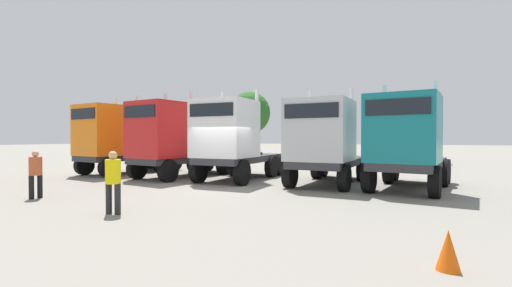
{
  "coord_description": "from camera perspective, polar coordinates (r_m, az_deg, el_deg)",
  "views": [
    {
      "loc": [
        7.79,
        -12.89,
        2.04
      ],
      "look_at": [
        0.57,
        2.55,
        1.77
      ],
      "focal_mm": 25.0,
      "sensor_mm": 36.0,
      "label": 1
    }
  ],
  "objects": [
    {
      "name": "ground",
      "position": [
        15.19,
        -6.09,
        -6.8
      ],
      "size": [
        200.0,
        200.0,
        0.0
      ],
      "primitive_type": "plane",
      "color": "gray"
    },
    {
      "name": "visitor_in_hivis",
      "position": [
        10.27,
        -21.9,
        -5.1
      ],
      "size": [
        0.46,
        0.45,
        1.69
      ],
      "rotation": [
        0.0,
        0.0,
        1.72
      ],
      "color": "#252525",
      "rests_on": "ground"
    },
    {
      "name": "semi_truck_teal",
      "position": [
        14.66,
        22.86,
        0.3
      ],
      "size": [
        3.22,
        5.99,
        4.21
      ],
      "rotation": [
        0.0,
        0.0,
        -1.7
      ],
      "color": "#333338",
      "rests_on": "ground"
    },
    {
      "name": "semi_truck_orange",
      "position": [
        21.26,
        -21.88,
        0.7
      ],
      "size": [
        3.34,
        6.1,
        4.4
      ],
      "rotation": [
        0.0,
        0.0,
        -1.72
      ],
      "color": "#333338",
      "rests_on": "ground"
    },
    {
      "name": "oak_far_right",
      "position": [
        31.82,
        23.69,
        4.29
      ],
      "size": [
        3.3,
        3.3,
        5.63
      ],
      "color": "#4C3823",
      "rests_on": "ground"
    },
    {
      "name": "semi_truck_red",
      "position": [
        18.37,
        -13.61,
        0.54
      ],
      "size": [
        3.43,
        6.72,
        4.37
      ],
      "rotation": [
        0.0,
        0.0,
        -1.72
      ],
      "color": "#333338",
      "rests_on": "ground"
    },
    {
      "name": "semi_truck_silver",
      "position": [
        15.29,
        10.89,
        0.35
      ],
      "size": [
        2.71,
        6.15,
        4.18
      ],
      "rotation": [
        0.0,
        0.0,
        -1.6
      ],
      "color": "#333338",
      "rests_on": "ground"
    },
    {
      "name": "oak_far_left",
      "position": [
        35.85,
        -1.09,
        4.91
      ],
      "size": [
        4.25,
        4.25,
        6.67
      ],
      "color": "#4C3823",
      "rests_on": "ground"
    },
    {
      "name": "traffic_cone_near",
      "position": [
        6.42,
        28.39,
        -14.78
      ],
      "size": [
        0.36,
        0.36,
        0.63
      ],
      "primitive_type": "cone",
      "color": "#F2590C",
      "rests_on": "ground"
    },
    {
      "name": "visitor_with_camera",
      "position": [
        14.08,
        -31.8,
        -3.74
      ],
      "size": [
        0.42,
        0.45,
        1.61
      ],
      "rotation": [
        0.0,
        0.0,
        6.23
      ],
      "color": "black",
      "rests_on": "ground"
    },
    {
      "name": "semi_truck_white",
      "position": [
        16.67,
        -3.99,
        0.7
      ],
      "size": [
        2.64,
        5.86,
        4.35
      ],
      "rotation": [
        0.0,
        0.0,
        -1.56
      ],
      "color": "#333338",
      "rests_on": "ground"
    },
    {
      "name": "oak_far_centre",
      "position": [
        33.95,
        11.66,
        3.93
      ],
      "size": [
        4.3,
        4.3,
        5.99
      ],
      "color": "#4C3823",
      "rests_on": "ground"
    }
  ]
}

